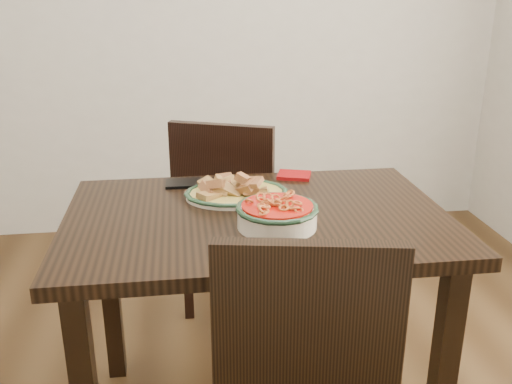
{
  "coord_description": "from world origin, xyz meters",
  "views": [
    {
      "loc": [
        -0.1,
        -1.51,
        1.39
      ],
      "look_at": [
        0.11,
        0.07,
        0.81
      ],
      "focal_mm": 40.0,
      "sensor_mm": 36.0,
      "label": 1
    }
  ],
  "objects": [
    {
      "name": "wall_back",
      "position": [
        0.0,
        1.75,
        1.3
      ],
      "size": [
        3.5,
        0.1,
        2.6
      ],
      "primitive_type": "cube",
      "color": "beige",
      "rests_on": "ground"
    },
    {
      "name": "dining_table",
      "position": [
        0.11,
        0.05,
        0.64
      ],
      "size": [
        1.13,
        0.76,
        0.75
      ],
      "color": "black",
      "rests_on": "ground"
    },
    {
      "name": "chair_far",
      "position": [
        0.09,
        0.73,
        0.5
      ],
      "size": [
        0.55,
        0.55,
        0.89
      ],
      "rotation": [
        0.0,
        0.0,
        2.76
      ],
      "color": "black",
      "rests_on": "ground"
    },
    {
      "name": "fish_plate",
      "position": [
        0.07,
        0.2,
        0.79
      ],
      "size": [
        0.32,
        0.25,
        0.11
      ],
      "color": "#F0E3CB",
      "rests_on": "dining_table"
    },
    {
      "name": "noodle_bowl",
      "position": [
        0.16,
        -0.06,
        0.79
      ],
      "size": [
        0.23,
        0.23,
        0.08
      ],
      "color": "beige",
      "rests_on": "dining_table"
    },
    {
      "name": "smartphone",
      "position": [
        -0.07,
        0.34,
        0.76
      ],
      "size": [
        0.17,
        0.09,
        0.01
      ],
      "primitive_type": "cube",
      "rotation": [
        0.0,
        0.0,
        -0.02
      ],
      "color": "black",
      "rests_on": "dining_table"
    },
    {
      "name": "napkin",
      "position": [
        0.29,
        0.37,
        0.76
      ],
      "size": [
        0.14,
        0.12,
        0.01
      ],
      "primitive_type": "cube",
      "rotation": [
        0.0,
        0.0,
        -0.3
      ],
      "color": "#940A0C",
      "rests_on": "dining_table"
    }
  ]
}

